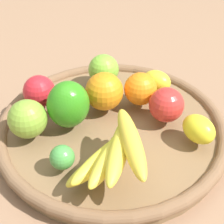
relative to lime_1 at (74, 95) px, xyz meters
The scene contains 14 objects.
ground_plane 0.12m from the lime_1, 133.76° to the right, with size 2.40×2.40×0.00m, color #906A4E.
basket 0.11m from the lime_1, 133.76° to the right, with size 0.46×0.46×0.04m.
lime_1 is the anchor object (origin of this frame).
banana_bunch 0.21m from the lime_1, 163.93° to the right, with size 0.17×0.15×0.08m.
orange_0 0.14m from the lime_1, 97.43° to the right, with size 0.07×0.07×0.07m, color orange.
lime_0 0.18m from the lime_1, behind, with size 0.04×0.04×0.04m, color #479843.
apple_1 0.13m from the lime_1, 135.40° to the left, with size 0.07×0.07×0.07m, color #7EA634.
apple_3 0.07m from the lime_1, 87.15° to the left, with size 0.07×0.07×0.07m, color red.
bell_pepper 0.07m from the lime_1, behind, with size 0.08×0.08×0.09m, color #318819.
apple_2 0.10m from the lime_1, 48.16° to the right, with size 0.07×0.07×0.07m, color #7ABC34.
lemon_0 0.26m from the lime_1, 123.67° to the right, with size 0.07×0.05×0.05m, color yellow.
apple_0 0.19m from the lime_1, 114.09° to the right, with size 0.07×0.07×0.07m, color red.
lemon_1 0.19m from the lime_1, 83.28° to the right, with size 0.06×0.05×0.05m, color yellow.
orange_1 0.07m from the lime_1, 110.92° to the right, with size 0.08×0.08×0.08m, color orange.
Camera 1 is at (-0.51, 0.07, 0.46)m, focal length 53.69 mm.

